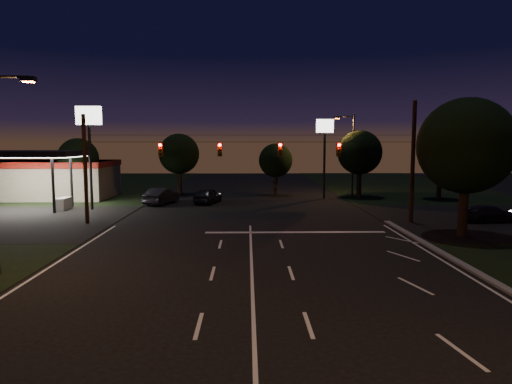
{
  "coord_description": "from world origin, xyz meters",
  "views": [
    {
      "loc": [
        -0.2,
        -18.37,
        5.96
      ],
      "look_at": [
        0.32,
        8.84,
        3.0
      ],
      "focal_mm": 32.0,
      "sensor_mm": 36.0,
      "label": 1
    }
  ],
  "objects_px": {
    "tree_right_near": "(465,147)",
    "car_cross": "(490,214)",
    "car_oncoming_b": "(162,196)",
    "car_oncoming_a": "(208,196)",
    "utility_pole_right": "(411,223)"
  },
  "relations": [
    {
      "from": "car_oncoming_b",
      "to": "car_cross",
      "type": "bearing_deg",
      "value": 174.32
    },
    {
      "from": "utility_pole_right",
      "to": "car_cross",
      "type": "relative_size",
      "value": 2.04
    },
    {
      "from": "tree_right_near",
      "to": "car_cross",
      "type": "xyz_separation_m",
      "value": [
        4.5,
        4.9,
        -5.04
      ]
    },
    {
      "from": "tree_right_near",
      "to": "car_cross",
      "type": "height_order",
      "value": "tree_right_near"
    },
    {
      "from": "car_oncoming_b",
      "to": "car_cross",
      "type": "relative_size",
      "value": 1.08
    },
    {
      "from": "tree_right_near",
      "to": "car_oncoming_b",
      "type": "bearing_deg",
      "value": 144.74
    },
    {
      "from": "utility_pole_right",
      "to": "car_oncoming_a",
      "type": "distance_m",
      "value": 19.67
    },
    {
      "from": "car_oncoming_a",
      "to": "car_cross",
      "type": "xyz_separation_m",
      "value": [
        22.12,
        -11.21,
        -0.13
      ]
    },
    {
      "from": "tree_right_near",
      "to": "car_oncoming_b",
      "type": "distance_m",
      "value": 27.44
    },
    {
      "from": "utility_pole_right",
      "to": "tree_right_near",
      "type": "xyz_separation_m",
      "value": [
        1.53,
        -4.83,
        5.68
      ]
    },
    {
      "from": "car_oncoming_b",
      "to": "car_cross",
      "type": "distance_m",
      "value": 28.61
    },
    {
      "from": "utility_pole_right",
      "to": "car_oncoming_a",
      "type": "bearing_deg",
      "value": 144.98
    },
    {
      "from": "car_oncoming_a",
      "to": "car_cross",
      "type": "distance_m",
      "value": 24.8
    },
    {
      "from": "utility_pole_right",
      "to": "car_oncoming_b",
      "type": "relative_size",
      "value": 1.89
    },
    {
      "from": "car_oncoming_a",
      "to": "car_oncoming_b",
      "type": "xyz_separation_m",
      "value": [
        -4.42,
        -0.53,
        0.02
      ]
    }
  ]
}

